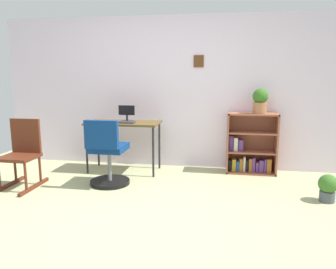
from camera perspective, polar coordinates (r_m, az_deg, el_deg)
ground_plane at (r=3.30m, az=-6.77°, el=-15.19°), size 6.24×6.24×0.00m
wall_back at (r=5.08m, az=-0.17°, el=7.32°), size 5.20×0.12×2.30m
desk at (r=4.83m, az=-7.81°, el=1.45°), size 1.07×0.52×0.75m
monitor at (r=4.84m, az=-7.23°, el=3.51°), size 0.24×0.20×0.24m
keyboard at (r=4.72m, az=-8.33°, el=2.14°), size 0.42×0.13×0.02m
office_chair at (r=4.27m, az=-10.56°, el=-3.87°), size 0.52×0.55×0.88m
rocking_chair at (r=4.57m, az=-24.19°, el=-2.93°), size 0.42×0.64×0.87m
bookshelf_low at (r=4.93m, az=14.20°, el=-2.08°), size 0.71×0.30×0.88m
potted_plant_on_shelf at (r=4.79m, az=15.85°, el=5.76°), size 0.21×0.21×0.35m
potted_plant_floor at (r=4.14m, az=26.21°, el=-8.26°), size 0.22×0.22×0.32m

